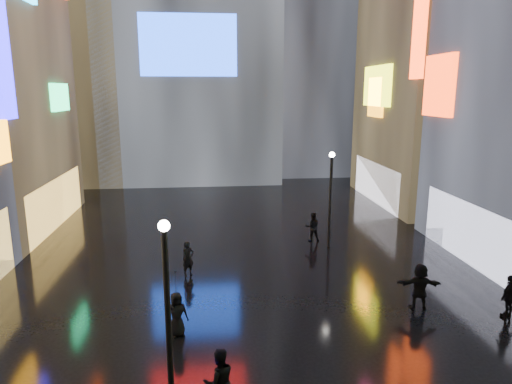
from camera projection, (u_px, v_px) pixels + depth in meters
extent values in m
plane|color=black|center=(240.00, 252.00, 24.09)|extent=(140.00, 140.00, 0.00)
cube|color=#FFC659|center=(56.00, 202.00, 28.46)|extent=(0.20, 10.00, 3.00)
cube|color=#16CC6A|center=(60.00, 97.00, 28.86)|extent=(0.25, 3.00, 1.71)
cube|color=white|center=(474.00, 235.00, 21.99)|extent=(0.20, 9.00, 3.00)
cube|color=red|center=(439.00, 86.00, 24.43)|extent=(0.25, 2.99, 3.26)
cube|color=black|center=(453.00, 9.00, 32.40)|extent=(10.00, 12.00, 28.00)
cube|color=white|center=(376.00, 183.00, 34.61)|extent=(0.20, 9.00, 3.00)
cube|color=yellow|center=(377.00, 86.00, 33.35)|extent=(0.25, 4.92, 2.91)
cube|color=orange|center=(376.00, 97.00, 33.64)|extent=(0.25, 2.63, 2.87)
cube|color=#194CFF|center=(188.00, 45.00, 37.59)|extent=(8.00, 0.20, 5.00)
cube|color=black|center=(309.00, 4.00, 46.57)|extent=(12.00, 12.00, 34.00)
cube|color=black|center=(68.00, 38.00, 41.20)|extent=(10.00, 10.00, 26.00)
cylinder|color=black|center=(168.00, 320.00, 11.79)|extent=(0.16, 0.16, 5.00)
sphere|color=white|center=(164.00, 226.00, 11.24)|extent=(0.30, 0.30, 0.30)
cylinder|color=black|center=(330.00, 202.00, 24.35)|extent=(0.16, 0.16, 5.00)
sphere|color=white|center=(332.00, 155.00, 23.80)|extent=(0.30, 0.30, 0.30)
imported|color=black|center=(219.00, 381.00, 11.92)|extent=(1.00, 0.85, 1.78)
imported|color=black|center=(509.00, 296.00, 16.97)|extent=(1.06, 0.78, 1.66)
imported|color=black|center=(177.00, 314.00, 15.68)|extent=(0.91, 0.78, 1.58)
imported|color=black|center=(420.00, 286.00, 17.63)|extent=(1.77, 0.82, 1.83)
imported|color=black|center=(188.00, 259.00, 20.84)|extent=(0.70, 0.64, 1.61)
imported|color=black|center=(313.00, 227.00, 25.61)|extent=(0.85, 0.69, 1.67)
imported|color=black|center=(175.00, 282.00, 15.42)|extent=(1.06, 1.07, 0.81)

